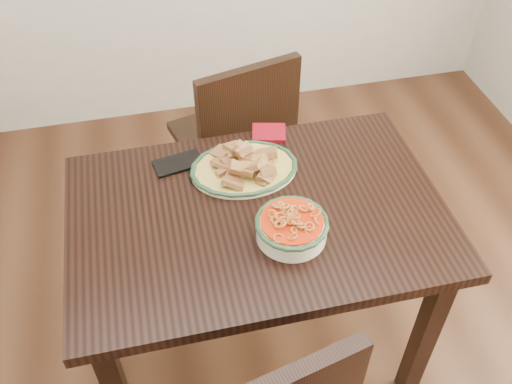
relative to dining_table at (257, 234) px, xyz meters
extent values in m
plane|color=#391F12|center=(-0.02, -0.14, -0.64)|extent=(3.50, 3.50, 0.00)
cube|color=black|center=(0.00, 0.00, 0.09)|extent=(1.14, 0.76, 0.04)
cube|color=black|center=(0.49, -0.30, -0.29)|extent=(0.06, 0.06, 0.71)
cube|color=black|center=(-0.49, 0.30, -0.29)|extent=(0.06, 0.06, 0.71)
cube|color=black|center=(0.49, 0.30, -0.29)|extent=(0.06, 0.06, 0.71)
cube|color=black|center=(0.05, 0.75, -0.21)|extent=(0.51, 0.51, 0.04)
cube|color=black|center=(0.17, 0.95, -0.44)|extent=(0.04, 0.04, 0.41)
cube|color=black|center=(-0.16, 0.87, -0.44)|extent=(0.04, 0.04, 0.41)
cube|color=black|center=(0.26, 0.63, -0.44)|extent=(0.04, 0.04, 0.41)
cube|color=black|center=(-0.07, 0.54, -0.44)|extent=(0.04, 0.04, 0.41)
cube|color=black|center=(0.10, 0.56, 0.03)|extent=(0.42, 0.14, 0.44)
ellipsoid|color=beige|center=(0.00, 0.18, 0.11)|extent=(0.34, 0.26, 0.02)
ellipsoid|color=gold|center=(0.00, 0.18, 0.12)|extent=(0.33, 0.25, 0.01)
torus|color=#183520|center=(0.00, 0.18, 0.12)|extent=(0.27, 0.27, 0.01)
cylinder|color=#F2E9CC|center=(0.07, -0.12, 0.14)|extent=(0.20, 0.20, 0.06)
torus|color=#19381E|center=(0.07, -0.12, 0.16)|extent=(0.21, 0.21, 0.02)
cylinder|color=#B22708|center=(0.07, -0.12, 0.17)|extent=(0.18, 0.18, 0.01)
cube|color=black|center=(-0.21, 0.26, 0.11)|extent=(0.17, 0.11, 0.01)
cube|color=maroon|center=(0.12, 0.35, 0.11)|extent=(0.13, 0.12, 0.01)
camera|label=1|loc=(-0.27, -1.16, 1.35)|focal=40.00mm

